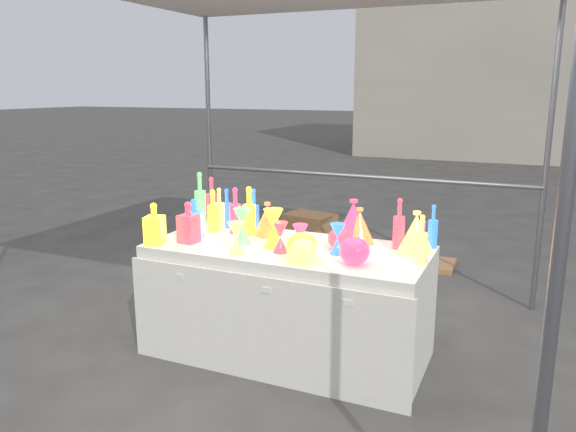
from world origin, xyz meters
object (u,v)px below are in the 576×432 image
at_px(hourglass_0, 280,237).
at_px(lampshade_0, 267,219).
at_px(display_table, 287,301).
at_px(cardboard_box_closed, 310,230).
at_px(globe_0, 302,249).
at_px(bottle_0, 213,211).
at_px(decanter_0, 154,224).

relative_size(hourglass_0, lampshade_0, 0.82).
distance_m(display_table, cardboard_box_closed, 2.63).
distance_m(cardboard_box_closed, globe_0, 3.00).
distance_m(display_table, globe_0, 0.55).
xyz_separation_m(display_table, globe_0, (0.20, -0.25, 0.45)).
xyz_separation_m(cardboard_box_closed, lampshade_0, (0.59, -2.29, 0.68)).
xyz_separation_m(hourglass_0, globe_0, (0.19, -0.11, -0.02)).
bearing_deg(display_table, lampshade_0, 139.83).
height_order(bottle_0, lampshade_0, bottle_0).
height_order(cardboard_box_closed, bottle_0, bottle_0).
distance_m(display_table, lampshade_0, 0.58).
height_order(bottle_0, globe_0, bottle_0).
relative_size(display_table, cardboard_box_closed, 3.53).
xyz_separation_m(bottle_0, hourglass_0, (0.65, -0.27, -0.06)).
bearing_deg(bottle_0, decanter_0, -111.78).
height_order(hourglass_0, globe_0, hourglass_0).
distance_m(cardboard_box_closed, decanter_0, 2.88).
height_order(display_table, cardboard_box_closed, display_table).
xyz_separation_m(decanter_0, hourglass_0, (0.82, 0.17, -0.04)).
distance_m(hourglass_0, globe_0, 0.22).
height_order(display_table, bottle_0, bottle_0).
bearing_deg(globe_0, hourglass_0, 149.52).
xyz_separation_m(display_table, bottle_0, (-0.64, 0.14, 0.53)).
xyz_separation_m(decanter_0, globe_0, (1.02, 0.05, -0.06)).
bearing_deg(globe_0, lampshade_0, 134.51).
bearing_deg(globe_0, display_table, 129.30).
xyz_separation_m(bottle_0, lampshade_0, (0.40, 0.07, -0.04)).
relative_size(display_table, globe_0, 9.71).
bearing_deg(lampshade_0, globe_0, -57.29).
relative_size(decanter_0, hourglass_0, 1.44).
distance_m(display_table, hourglass_0, 0.49).
bearing_deg(hourglass_0, decanter_0, -168.54).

